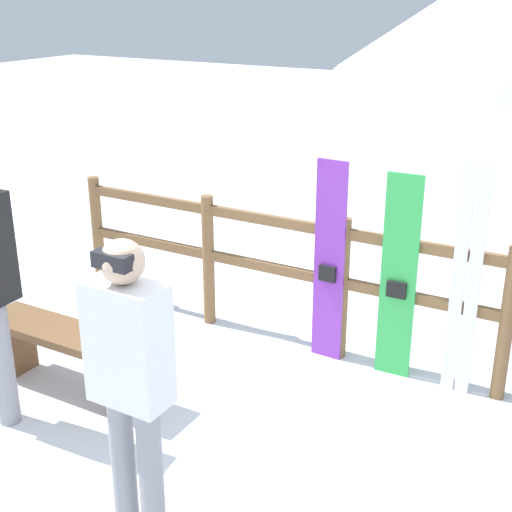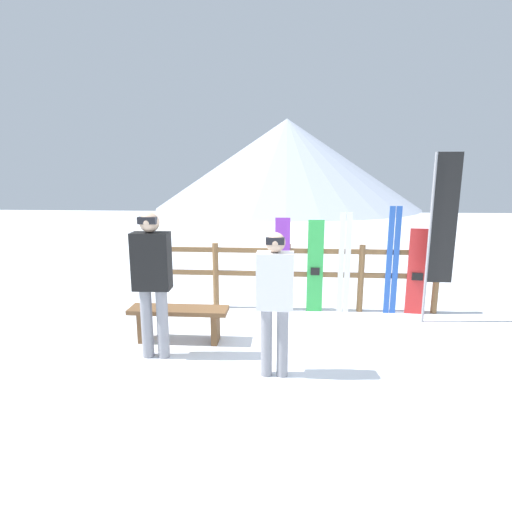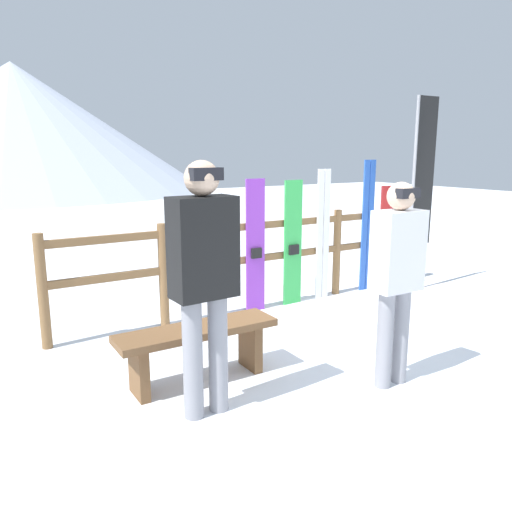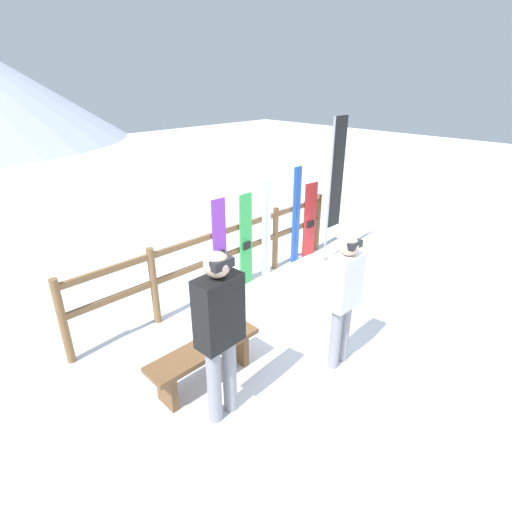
{
  "view_description": "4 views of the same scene",
  "coord_description": "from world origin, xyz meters",
  "px_view_note": "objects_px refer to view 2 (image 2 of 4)",
  "views": [
    {
      "loc": [
        1.9,
        -2.94,
        2.73
      ],
      "look_at": [
        -0.38,
        1.04,
        0.98
      ],
      "focal_mm": 50.0,
      "sensor_mm": 36.0,
      "label": 1
    },
    {
      "loc": [
        -0.06,
        -4.8,
        2.25
      ],
      "look_at": [
        -0.47,
        0.87,
        1.09
      ],
      "focal_mm": 28.0,
      "sensor_mm": 36.0,
      "label": 2
    },
    {
      "loc": [
        -3.09,
        -3.26,
        1.87
      ],
      "look_at": [
        -0.49,
        0.96,
        0.83
      ],
      "focal_mm": 35.0,
      "sensor_mm": 36.0,
      "label": 3
    },
    {
      "loc": [
        -3.58,
        -2.65,
        3.18
      ],
      "look_at": [
        -0.01,
        0.94,
        0.88
      ],
      "focal_mm": 28.0,
      "sensor_mm": 36.0,
      "label": 4
    }
  ],
  "objects_px": {
    "person_black": "(152,275)",
    "snowboard_purple": "(282,265)",
    "snowboard_red": "(417,272)",
    "ski_pair_white": "(344,263)",
    "ski_pair_blue": "(392,261)",
    "snowboard_green": "(315,267)",
    "bench": "(179,317)",
    "rental_flag": "(440,226)",
    "person_white": "(275,294)"
  },
  "relations": [
    {
      "from": "person_black",
      "to": "snowboard_purple",
      "type": "xyz_separation_m",
      "value": [
        1.56,
        1.86,
        -0.28
      ]
    },
    {
      "from": "snowboard_purple",
      "to": "snowboard_red",
      "type": "height_order",
      "value": "snowboard_purple"
    },
    {
      "from": "ski_pair_white",
      "to": "ski_pair_blue",
      "type": "height_order",
      "value": "ski_pair_blue"
    },
    {
      "from": "person_black",
      "to": "snowboard_red",
      "type": "xyz_separation_m",
      "value": [
        3.74,
        1.86,
        -0.36
      ]
    },
    {
      "from": "snowboard_green",
      "to": "bench",
      "type": "bearing_deg",
      "value": -144.75
    },
    {
      "from": "ski_pair_blue",
      "to": "snowboard_green",
      "type": "bearing_deg",
      "value": -179.84
    },
    {
      "from": "ski_pair_white",
      "to": "snowboard_red",
      "type": "xyz_separation_m",
      "value": [
        1.17,
        -0.0,
        -0.13
      ]
    },
    {
      "from": "bench",
      "to": "person_black",
      "type": "distance_m",
      "value": 0.89
    },
    {
      "from": "ski_pair_white",
      "to": "rental_flag",
      "type": "relative_size",
      "value": 0.65
    },
    {
      "from": "bench",
      "to": "snowboard_red",
      "type": "bearing_deg",
      "value": 20.91
    },
    {
      "from": "bench",
      "to": "snowboard_purple",
      "type": "height_order",
      "value": "snowboard_purple"
    },
    {
      "from": "person_black",
      "to": "snowboard_purple",
      "type": "distance_m",
      "value": 2.45
    },
    {
      "from": "person_black",
      "to": "rental_flag",
      "type": "distance_m",
      "value": 4.18
    },
    {
      "from": "ski_pair_white",
      "to": "snowboard_red",
      "type": "height_order",
      "value": "ski_pair_white"
    },
    {
      "from": "person_white",
      "to": "ski_pair_blue",
      "type": "xyz_separation_m",
      "value": [
        1.84,
        2.24,
        -0.08
      ]
    },
    {
      "from": "bench",
      "to": "snowboard_green",
      "type": "xyz_separation_m",
      "value": [
        1.93,
        1.37,
        0.41
      ]
    },
    {
      "from": "person_white",
      "to": "rental_flag",
      "type": "bearing_deg",
      "value": 37.8
    },
    {
      "from": "person_black",
      "to": "snowboard_green",
      "type": "height_order",
      "value": "person_black"
    },
    {
      "from": "person_white",
      "to": "ski_pair_blue",
      "type": "relative_size",
      "value": 0.93
    },
    {
      "from": "bench",
      "to": "ski_pair_white",
      "type": "distance_m",
      "value": 2.81
    },
    {
      "from": "snowboard_green",
      "to": "rental_flag",
      "type": "distance_m",
      "value": 1.97
    },
    {
      "from": "person_black",
      "to": "snowboard_red",
      "type": "bearing_deg",
      "value": 26.48
    },
    {
      "from": "snowboard_purple",
      "to": "snowboard_green",
      "type": "xyz_separation_m",
      "value": [
        0.54,
        -0.0,
        -0.02
      ]
    },
    {
      "from": "person_white",
      "to": "snowboard_red",
      "type": "distance_m",
      "value": 3.18
    },
    {
      "from": "snowboard_red",
      "to": "rental_flag",
      "type": "height_order",
      "value": "rental_flag"
    },
    {
      "from": "person_black",
      "to": "bench",
      "type": "bearing_deg",
      "value": 71.4
    },
    {
      "from": "bench",
      "to": "snowboard_purple",
      "type": "bearing_deg",
      "value": 44.46
    },
    {
      "from": "bench",
      "to": "person_black",
      "type": "relative_size",
      "value": 0.74
    },
    {
      "from": "person_white",
      "to": "snowboard_green",
      "type": "distance_m",
      "value": 2.32
    },
    {
      "from": "person_black",
      "to": "snowboard_red",
      "type": "height_order",
      "value": "person_black"
    },
    {
      "from": "ski_pair_blue",
      "to": "snowboard_red",
      "type": "distance_m",
      "value": 0.44
    },
    {
      "from": "person_black",
      "to": "snowboard_purple",
      "type": "relative_size",
      "value": 1.16
    },
    {
      "from": "snowboard_green",
      "to": "ski_pair_blue",
      "type": "bearing_deg",
      "value": 0.16
    },
    {
      "from": "ski_pair_white",
      "to": "person_black",
      "type": "bearing_deg",
      "value": -144.01
    },
    {
      "from": "person_white",
      "to": "snowboard_green",
      "type": "bearing_deg",
      "value": 74.82
    },
    {
      "from": "bench",
      "to": "snowboard_red",
      "type": "relative_size",
      "value": 0.95
    },
    {
      "from": "snowboard_purple",
      "to": "snowboard_green",
      "type": "relative_size",
      "value": 1.02
    },
    {
      "from": "bench",
      "to": "person_black",
      "type": "bearing_deg",
      "value": -108.6
    },
    {
      "from": "bench",
      "to": "ski_pair_white",
      "type": "height_order",
      "value": "ski_pair_white"
    },
    {
      "from": "person_white",
      "to": "snowboard_green",
      "type": "xyz_separation_m",
      "value": [
        0.61,
        2.23,
        -0.2
      ]
    },
    {
      "from": "person_black",
      "to": "rental_flag",
      "type": "height_order",
      "value": "rental_flag"
    },
    {
      "from": "snowboard_green",
      "to": "rental_flag",
      "type": "height_order",
      "value": "rental_flag"
    },
    {
      "from": "person_black",
      "to": "snowboard_green",
      "type": "bearing_deg",
      "value": 41.6
    },
    {
      "from": "snowboard_green",
      "to": "snowboard_red",
      "type": "bearing_deg",
      "value": -0.0
    },
    {
      "from": "ski_pair_white",
      "to": "snowboard_purple",
      "type": "bearing_deg",
      "value": -179.81
    },
    {
      "from": "rental_flag",
      "to": "snowboard_green",
      "type": "bearing_deg",
      "value": 167.97
    },
    {
      "from": "snowboard_purple",
      "to": "snowboard_red",
      "type": "bearing_deg",
      "value": -0.0
    },
    {
      "from": "bench",
      "to": "person_white",
      "type": "bearing_deg",
      "value": -33.16
    },
    {
      "from": "person_white",
      "to": "snowboard_red",
      "type": "bearing_deg",
      "value": 44.81
    },
    {
      "from": "person_black",
      "to": "ski_pair_blue",
      "type": "xyz_separation_m",
      "value": [
        3.34,
        1.87,
        -0.18
      ]
    }
  ]
}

